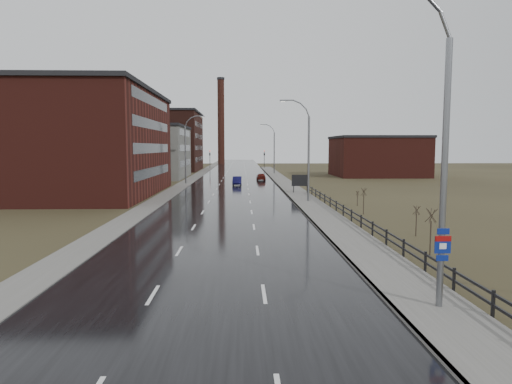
{
  "coord_description": "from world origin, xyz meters",
  "views": [
    {
      "loc": [
        1.4,
        -14.43,
        6.13
      ],
      "look_at": [
        2.38,
        17.4,
        3.0
      ],
      "focal_mm": 32.0,
      "sensor_mm": 36.0,
      "label": 1
    }
  ],
  "objects": [
    {
      "name": "warehouse_near",
      "position": [
        -20.99,
        45.0,
        6.76
      ],
      "size": [
        22.44,
        28.56,
        13.5
      ],
      "color": "#471914",
      "rests_on": "ground"
    },
    {
      "name": "car_far",
      "position": [
        4.93,
        69.59,
        0.67
      ],
      "size": [
        1.67,
        3.99,
        1.35
      ],
      "primitive_type": "imported",
      "rotation": [
        0.0,
        0.0,
        3.16
      ],
      "color": "#51130D",
      "rests_on": "ground"
    },
    {
      "name": "traffic_light_right",
      "position": [
        8.0,
        120.0,
        4.6
      ],
      "size": [
        0.58,
        2.73,
        5.3
      ],
      "color": "black",
      "rests_on": "ground"
    },
    {
      "name": "sidewalk_left",
      "position": [
        -8.2,
        60.0,
        0.06
      ],
      "size": [
        2.4,
        260.0,
        0.12
      ],
      "primitive_type": "cube",
      "color": "#595651",
      "rests_on": "ground"
    },
    {
      "name": "building_right",
      "position": [
        30.3,
        82.0,
        4.26
      ],
      "size": [
        18.36,
        16.32,
        8.5
      ],
      "color": "#471914",
      "rests_on": "ground"
    },
    {
      "name": "road",
      "position": [
        0.0,
        60.0,
        0.03
      ],
      "size": [
        14.0,
        300.0,
        0.06
      ],
      "primitive_type": "cube",
      "color": "black",
      "rests_on": "ground"
    },
    {
      "name": "shrub_c",
      "position": [
        12.02,
        10.57,
        1.44
      ],
      "size": [
        0.64,
        0.67,
        2.71
      ],
      "color": "#382D23",
      "rests_on": "ground"
    },
    {
      "name": "streetlight_right_mid",
      "position": [
        8.5,
        36.0,
        5.84
      ],
      "size": [
        3.36,
        0.28,
        11.35
      ],
      "color": "slate",
      "rests_on": "ground"
    },
    {
      "name": "streetlight_left",
      "position": [
        -7.7,
        62.0,
        5.84
      ],
      "size": [
        3.36,
        0.28,
        11.35
      ],
      "color": "slate",
      "rests_on": "ground"
    },
    {
      "name": "sidewalk_right",
      "position": [
        8.6,
        35.0,
        0.09
      ],
      "size": [
        3.2,
        180.0,
        0.18
      ],
      "primitive_type": "cube",
      "color": "#595651",
      "rests_on": "ground"
    },
    {
      "name": "billboard",
      "position": [
        9.1,
        45.11,
        1.71
      ],
      "size": [
        2.35,
        0.17,
        2.53
      ],
      "color": "black",
      "rests_on": "ground"
    },
    {
      "name": "warehouse_mid",
      "position": [
        -17.99,
        78.0,
        5.26
      ],
      "size": [
        16.32,
        20.4,
        10.5
      ],
      "color": "slate",
      "rests_on": "ground"
    },
    {
      "name": "ground",
      "position": [
        0.0,
        0.0,
        0.0
      ],
      "size": [
        320.0,
        320.0,
        0.0
      ],
      "primitive_type": "plane",
      "color": "#2D2819",
      "rests_on": "ground"
    },
    {
      "name": "streetlight_main",
      "position": [
        8.47,
        2.0,
        6.06
      ],
      "size": [
        3.91,
        0.29,
        12.11
      ],
      "color": "slate",
      "rests_on": "ground"
    },
    {
      "name": "shrub_d",
      "position": [
        13.43,
        16.31,
        1.13
      ],
      "size": [
        0.51,
        0.53,
        2.12
      ],
      "color": "#382D23",
      "rests_on": "ground"
    },
    {
      "name": "shrub_e",
      "position": [
        12.55,
        26.72,
        1.29
      ],
      "size": [
        0.58,
        0.61,
        2.43
      ],
      "color": "#382D23",
      "rests_on": "ground"
    },
    {
      "name": "car_near",
      "position": [
        0.61,
        59.49,
        0.67
      ],
      "size": [
        1.5,
        4.11,
        1.35
      ],
      "primitive_type": "imported",
      "rotation": [
        0.0,
        0.0,
        -0.02
      ],
      "color": "#0D0C3D",
      "rests_on": "ground"
    },
    {
      "name": "warehouse_far",
      "position": [
        -22.99,
        108.0,
        7.76
      ],
      "size": [
        26.52,
        24.48,
        15.5
      ],
      "color": "#331611",
      "rests_on": "ground"
    },
    {
      "name": "smokestack",
      "position": [
        -6.0,
        150.0,
        15.5
      ],
      "size": [
        2.7,
        2.7,
        30.7
      ],
      "color": "#331611",
      "rests_on": "ground"
    },
    {
      "name": "traffic_light_left",
      "position": [
        -8.0,
        120.0,
        4.6
      ],
      "size": [
        0.58,
        2.73,
        5.3
      ],
      "color": "black",
      "rests_on": "ground"
    },
    {
      "name": "curb_right",
      "position": [
        7.08,
        35.0,
        0.09
      ],
      "size": [
        0.16,
        180.0,
        0.18
      ],
      "primitive_type": "cube",
      "color": "slate",
      "rests_on": "ground"
    },
    {
      "name": "guardrail",
      "position": [
        10.3,
        18.31,
        0.71
      ],
      "size": [
        0.1,
        53.05,
        1.1
      ],
      "color": "black",
      "rests_on": "ground"
    },
    {
      "name": "shrub_f",
      "position": [
        13.55,
        32.86,
        0.83
      ],
      "size": [
        0.38,
        0.4,
        1.57
      ],
      "color": "#382D23",
      "rests_on": "ground"
    },
    {
      "name": "streetlight_right_far",
      "position": [
        8.5,
        90.0,
        5.84
      ],
      "size": [
        3.36,
        0.28,
        11.35
      ],
      "color": "slate",
      "rests_on": "ground"
    }
  ]
}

